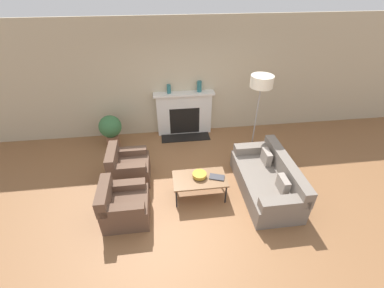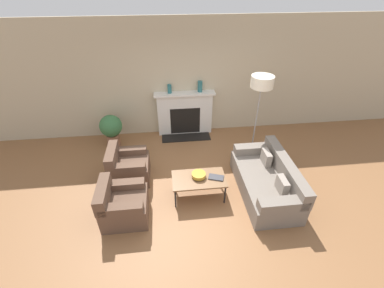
{
  "view_description": "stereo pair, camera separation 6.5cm",
  "coord_description": "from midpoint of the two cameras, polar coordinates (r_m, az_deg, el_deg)",
  "views": [
    {
      "loc": [
        -0.58,
        -3.56,
        3.72
      ],
      "look_at": [
        0.01,
        1.17,
        0.45
      ],
      "focal_mm": 24.0,
      "sensor_mm": 36.0,
      "label": 1
    },
    {
      "loc": [
        -0.52,
        -3.56,
        3.72
      ],
      "look_at": [
        0.01,
        1.17,
        0.45
      ],
      "focal_mm": 24.0,
      "sensor_mm": 36.0,
      "label": 2
    }
  ],
  "objects": [
    {
      "name": "ground_plane",
      "position": [
        5.18,
        1.13,
        -11.44
      ],
      "size": [
        18.0,
        18.0,
        0.0
      ],
      "primitive_type": "plane",
      "color": "brown"
    },
    {
      "name": "wall_back",
      "position": [
        6.54,
        -1.99,
        14.15
      ],
      "size": [
        18.0,
        0.06,
        2.9
      ],
      "color": "#BCAD8E",
      "rests_on": "ground_plane"
    },
    {
      "name": "fireplace",
      "position": [
        6.77,
        -2.01,
        6.7
      ],
      "size": [
        1.53,
        0.59,
        1.17
      ],
      "color": "silver",
      "rests_on": "ground_plane"
    },
    {
      "name": "couch",
      "position": [
        5.29,
        16.14,
        -7.72
      ],
      "size": [
        0.92,
        1.81,
        0.75
      ],
      "rotation": [
        0.0,
        0.0,
        -1.57
      ],
      "color": "slate",
      "rests_on": "ground_plane"
    },
    {
      "name": "armchair_near",
      "position": [
        4.77,
        -15.36,
        -13.04
      ],
      "size": [
        0.8,
        0.75,
        0.76
      ],
      "rotation": [
        0.0,
        0.0,
        1.57
      ],
      "color": "brown",
      "rests_on": "ground_plane"
    },
    {
      "name": "armchair_far",
      "position": [
        5.52,
        -14.33,
        -5.1
      ],
      "size": [
        0.8,
        0.75,
        0.76
      ],
      "rotation": [
        0.0,
        0.0,
        1.57
      ],
      "color": "brown",
      "rests_on": "ground_plane"
    },
    {
      "name": "coffee_table",
      "position": [
        4.9,
        1.32,
        -7.91
      ],
      "size": [
        1.01,
        0.57,
        0.45
      ],
      "color": "brown",
      "rests_on": "ground_plane"
    },
    {
      "name": "bowl",
      "position": [
        4.87,
        1.29,
        -6.85
      ],
      "size": [
        0.27,
        0.27,
        0.09
      ],
      "color": "#BC8E2D",
      "rests_on": "coffee_table"
    },
    {
      "name": "book",
      "position": [
        4.9,
        5.16,
        -7.36
      ],
      "size": [
        0.32,
        0.24,
        0.02
      ],
      "rotation": [
        0.0,
        0.0,
        -0.34
      ],
      "color": "#38383D",
      "rests_on": "coffee_table"
    },
    {
      "name": "floor_lamp",
      "position": [
        5.68,
        14.71,
        11.92
      ],
      "size": [
        0.47,
        0.47,
        1.92
      ],
      "color": "gray",
      "rests_on": "ground_plane"
    },
    {
      "name": "mantel_vase_left",
      "position": [
        6.46,
        -5.46,
        12.08
      ],
      "size": [
        0.1,
        0.1,
        0.22
      ],
      "color": "#28666B",
      "rests_on": "fireplace"
    },
    {
      "name": "mantel_vase_center_left",
      "position": [
        6.51,
        1.34,
        12.66
      ],
      "size": [
        0.12,
        0.12,
        0.27
      ],
      "color": "#28666B",
      "rests_on": "fireplace"
    },
    {
      "name": "potted_plant",
      "position": [
        6.56,
        -17.89,
        3.22
      ],
      "size": [
        0.54,
        0.54,
        0.83
      ],
      "color": "brown",
      "rests_on": "ground_plane"
    }
  ]
}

